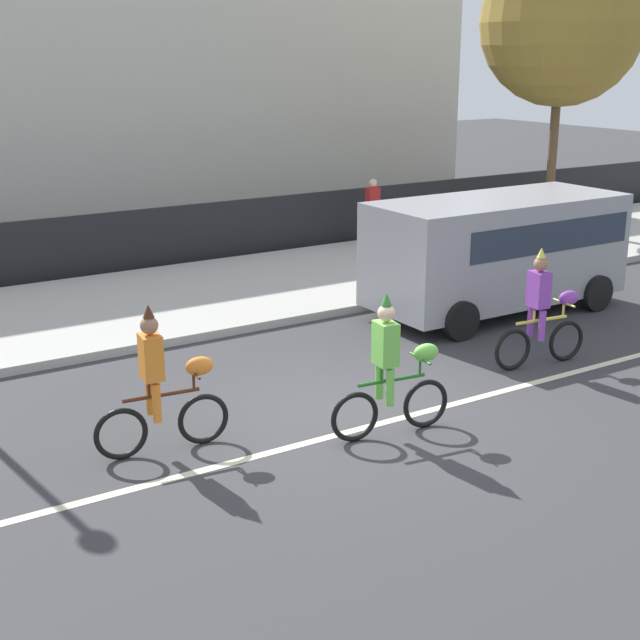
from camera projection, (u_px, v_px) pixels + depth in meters
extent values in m
plane|color=#38383A|center=(353.00, 413.00, 12.29)|extent=(80.00, 80.00, 0.00)
cube|color=beige|center=(374.00, 425.00, 11.89)|extent=(36.00, 0.14, 0.01)
cube|color=#ADAAA3|center=(167.00, 300.00, 17.53)|extent=(60.00, 5.00, 0.15)
cube|color=black|center=(114.00, 243.00, 19.70)|extent=(40.00, 0.08, 1.40)
torus|color=black|center=(203.00, 419.00, 11.25)|extent=(0.67, 0.14, 0.67)
torus|color=black|center=(121.00, 434.00, 10.81)|extent=(0.67, 0.14, 0.67)
cylinder|color=#4C2614|center=(161.00, 395.00, 10.91)|extent=(0.97, 0.15, 0.05)
cylinder|color=#4C2614|center=(149.00, 390.00, 10.82)|extent=(0.04, 0.04, 0.18)
cylinder|color=#4C2614|center=(194.00, 381.00, 11.05)|extent=(0.04, 0.04, 0.23)
cylinder|color=#4C2614|center=(193.00, 372.00, 11.02)|extent=(0.09, 0.50, 0.03)
ellipsoid|color=orange|center=(200.00, 366.00, 11.04)|extent=(0.38, 0.24, 0.24)
cube|color=orange|center=(151.00, 357.00, 10.72)|extent=(0.27, 0.34, 0.56)
sphere|color=#9E7051|center=(149.00, 325.00, 10.60)|extent=(0.22, 0.22, 0.22)
cone|color=#4C2614|center=(148.00, 311.00, 10.55)|extent=(0.14, 0.14, 0.16)
cylinder|color=orange|center=(157.00, 403.00, 10.76)|extent=(0.11, 0.11, 0.48)
cylinder|color=orange|center=(150.00, 396.00, 11.00)|extent=(0.11, 0.11, 0.48)
torus|color=black|center=(425.00, 404.00, 11.74)|extent=(0.67, 0.15, 0.67)
torus|color=black|center=(355.00, 417.00, 11.32)|extent=(0.67, 0.15, 0.67)
cylinder|color=#266626|center=(392.00, 380.00, 11.41)|extent=(0.96, 0.17, 0.05)
cylinder|color=#266626|center=(381.00, 375.00, 11.32)|extent=(0.04, 0.04, 0.18)
cylinder|color=#266626|center=(420.00, 367.00, 11.54)|extent=(0.04, 0.04, 0.23)
cylinder|color=#266626|center=(420.00, 359.00, 11.51)|extent=(0.09, 0.50, 0.03)
ellipsoid|color=#72CC4C|center=(426.00, 353.00, 11.52)|extent=(0.38, 0.24, 0.24)
cube|color=#72CC4C|center=(386.00, 343.00, 11.22)|extent=(0.28, 0.35, 0.56)
sphere|color=beige|center=(386.00, 313.00, 11.10)|extent=(0.22, 0.22, 0.22)
cone|color=#266626|center=(387.00, 299.00, 11.05)|extent=(0.14, 0.14, 0.16)
cylinder|color=#72CC4C|center=(390.00, 388.00, 11.26)|extent=(0.11, 0.11, 0.48)
cylinder|color=#72CC4C|center=(379.00, 381.00, 11.50)|extent=(0.11, 0.11, 0.48)
torus|color=black|center=(566.00, 341.00, 14.28)|extent=(0.67, 0.15, 0.67)
torus|color=black|center=(513.00, 350.00, 13.85)|extent=(0.67, 0.15, 0.67)
cylinder|color=#E5D84C|center=(542.00, 320.00, 13.94)|extent=(0.96, 0.17, 0.05)
cylinder|color=#E5D84C|center=(534.00, 316.00, 13.85)|extent=(0.04, 0.04, 0.18)
cylinder|color=#E5D84C|center=(563.00, 310.00, 14.08)|extent=(0.04, 0.04, 0.23)
cylinder|color=#E5D84C|center=(564.00, 303.00, 14.05)|extent=(0.09, 0.50, 0.03)
ellipsoid|color=purple|center=(569.00, 298.00, 14.06)|extent=(0.38, 0.24, 0.24)
cube|color=purple|center=(539.00, 289.00, 13.75)|extent=(0.28, 0.35, 0.56)
sphere|color=#9E7051|center=(541.00, 264.00, 13.64)|extent=(0.22, 0.22, 0.22)
cone|color=#E5D84C|center=(542.00, 253.00, 13.58)|extent=(0.14, 0.14, 0.16)
cylinder|color=purple|center=(542.00, 326.00, 13.79)|extent=(0.11, 0.11, 0.48)
cylinder|color=purple|center=(531.00, 321.00, 14.03)|extent=(0.11, 0.11, 0.48)
cube|color=#99999E|center=(497.00, 248.00, 16.72)|extent=(5.00, 2.00, 1.90)
cube|color=#283342|center=(513.00, 228.00, 16.82)|extent=(3.90, 2.02, 0.56)
cylinder|color=black|center=(596.00, 293.00, 17.03)|extent=(0.70, 0.22, 0.70)
cylinder|color=black|center=(521.00, 272.00, 18.65)|extent=(0.70, 0.22, 0.70)
cylinder|color=black|center=(460.00, 320.00, 15.30)|extent=(0.70, 0.22, 0.70)
cylinder|color=black|center=(391.00, 295.00, 16.91)|extent=(0.70, 0.22, 0.70)
cylinder|color=brown|center=(552.00, 157.00, 23.81)|extent=(0.24, 0.24, 3.84)
sphere|color=olive|center=(562.00, 23.00, 22.82)|extent=(4.22, 4.22, 4.22)
cylinder|color=#33333D|center=(372.00, 227.00, 22.18)|extent=(0.20, 0.20, 0.85)
cube|color=#AD1E1E|center=(373.00, 199.00, 21.97)|extent=(0.32, 0.20, 0.56)
sphere|color=beige|center=(373.00, 183.00, 21.86)|extent=(0.20, 0.20, 0.20)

